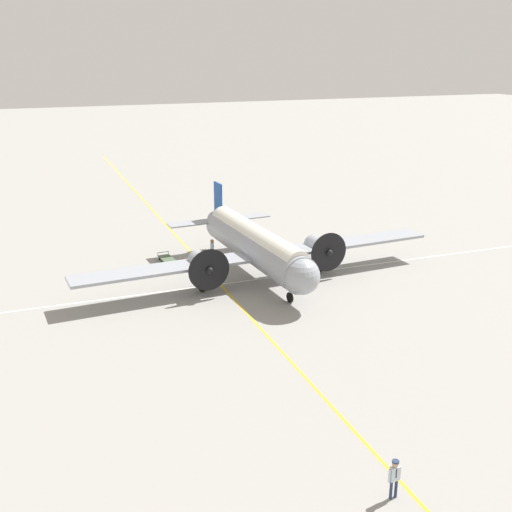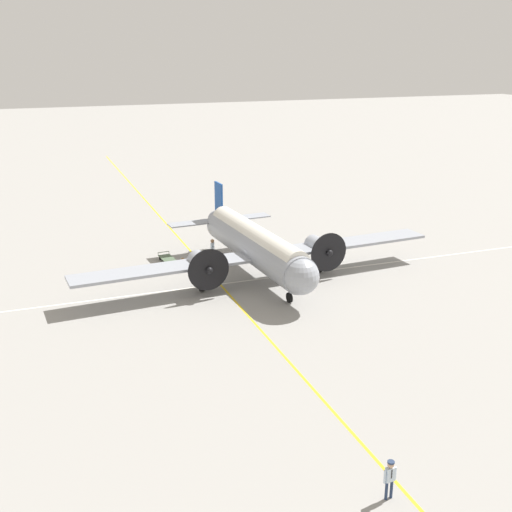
{
  "view_description": "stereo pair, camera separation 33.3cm",
  "coord_description": "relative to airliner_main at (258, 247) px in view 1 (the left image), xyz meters",
  "views": [
    {
      "loc": [
        -42.26,
        15.91,
        16.49
      ],
      "look_at": [
        0.0,
        0.0,
        1.66
      ],
      "focal_mm": 45.0,
      "sensor_mm": 36.0,
      "label": 1
    },
    {
      "loc": [
        -42.37,
        15.59,
        16.49
      ],
      "look_at": [
        0.0,
        0.0,
        1.66
      ],
      "focal_mm": 45.0,
      "sensor_mm": 36.0,
      "label": 2
    }
  ],
  "objects": [
    {
      "name": "ground_plane",
      "position": [
        0.43,
        0.03,
        -2.51
      ],
      "size": [
        300.0,
        300.0,
        0.0
      ],
      "primitive_type": "plane",
      "color": "gray"
    },
    {
      "name": "suitcase_near_door",
      "position": [
        5.27,
        4.44,
        -2.28
      ],
      "size": [
        0.39,
        0.18,
        0.5
      ],
      "color": "brown",
      "rests_on": "ground_plane"
    },
    {
      "name": "baggage_cart",
      "position": [
        6.28,
        5.46,
        -2.24
      ],
      "size": [
        2.07,
        1.17,
        0.56
      ],
      "rotation": [
        0.0,
        0.0,
        3.24
      ],
      "color": "#4C6047",
      "rests_on": "ground_plane"
    },
    {
      "name": "passenger_boarding",
      "position": [
        5.05,
        2.04,
        -1.36
      ],
      "size": [
        0.56,
        0.4,
        1.87
      ],
      "rotation": [
        0.0,
        0.0,
        2.6
      ],
      "color": "#2D2D33",
      "rests_on": "ground_plane"
    },
    {
      "name": "apron_line_eastwest",
      "position": [
        0.43,
        3.02,
        -2.51
      ],
      "size": [
        120.0,
        0.16,
        0.01
      ],
      "color": "gold",
      "rests_on": "ground_plane"
    },
    {
      "name": "crew_foreground",
      "position": [
        -24.53,
        3.81,
        -1.46
      ],
      "size": [
        0.3,
        0.57,
        1.67
      ],
      "rotation": [
        0.0,
        0.0,
        1.65
      ],
      "color": "navy",
      "rests_on": "ground_plane"
    },
    {
      "name": "apron_line_northsouth",
      "position": [
        -0.08,
        0.03,
        -2.51
      ],
      "size": [
        0.16,
        120.0,
        0.01
      ],
      "color": "silver",
      "rests_on": "ground_plane"
    },
    {
      "name": "airliner_main",
      "position": [
        0.0,
        0.0,
        0.0
      ],
      "size": [
        16.63,
        27.65,
        5.76
      ],
      "rotation": [
        0.0,
        0.0,
        3.21
      ],
      "color": "#9399A3",
      "rests_on": "ground_plane"
    }
  ]
}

